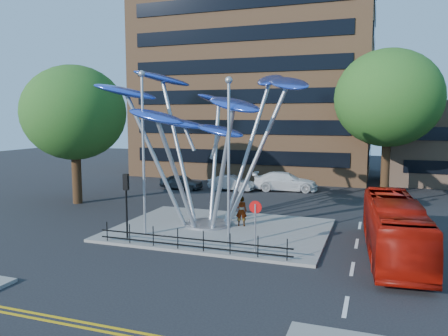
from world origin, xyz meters
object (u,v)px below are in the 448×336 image
at_px(tree_right, 388,98).
at_px(street_lamp_right, 229,147).
at_px(no_entry_sign_island, 255,217).
at_px(parked_car_mid, 232,183).
at_px(parked_car_left, 181,182).
at_px(traffic_light_island, 126,192).
at_px(leaf_sculpture, 207,111).
at_px(pedestrian, 241,211).
at_px(red_bus, 394,228).
at_px(street_lamp_left, 143,139).
at_px(tree_left, 74,113).
at_px(parked_car_right, 285,182).

relative_size(tree_right, street_lamp_right, 1.46).
relative_size(no_entry_sign_island, parked_car_mid, 0.60).
bearing_deg(parked_car_left, street_lamp_right, -144.96).
distance_m(tree_right, traffic_light_island, 24.06).
xyz_separation_m(leaf_sculpture, traffic_light_island, (-2.93, -4.18, -4.26)).
bearing_deg(parked_car_left, pedestrian, -138.53).
height_order(street_lamp_right, red_bus, street_lamp_right).
relative_size(street_lamp_right, parked_car_mid, 2.02).
height_order(no_entry_sign_island, parked_car_mid, no_entry_sign_island).
relative_size(street_lamp_left, parked_car_mid, 2.14).
distance_m(tree_left, leaf_sculpture, 12.38).
relative_size(traffic_light_island, no_entry_sign_island, 1.40).
distance_m(leaf_sculpture, traffic_light_island, 6.65).
height_order(parked_car_left, parked_car_right, parked_car_right).
bearing_deg(street_lamp_left, parked_car_left, 107.71).
distance_m(tree_right, pedestrian, 18.44).
relative_size(traffic_light_island, parked_car_left, 0.88).
bearing_deg(tree_left, parked_car_left, 60.65).
bearing_deg(parked_car_left, street_lamp_left, -159.59).
xyz_separation_m(traffic_light_island, red_bus, (13.20, 2.01, -1.26)).
bearing_deg(no_entry_sign_island, street_lamp_right, 162.13).
xyz_separation_m(traffic_light_island, pedestrian, (4.93, 4.47, -1.57)).
height_order(traffic_light_island, red_bus, traffic_light_island).
bearing_deg(red_bus, parked_car_right, 113.13).
height_order(tree_right, no_entry_sign_island, tree_right).
bearing_deg(street_lamp_left, leaf_sculpture, 52.60).
relative_size(tree_right, parked_car_right, 2.14).
height_order(street_lamp_left, parked_car_left, street_lamp_left).
height_order(tree_right, traffic_light_island, tree_right).
relative_size(traffic_light_island, parked_car_mid, 0.83).
distance_m(leaf_sculpture, street_lamp_right, 4.83).
height_order(street_lamp_left, parked_car_right, street_lamp_left).
distance_m(street_lamp_right, traffic_light_island, 6.05).
relative_size(street_lamp_left, street_lamp_right, 1.06).
bearing_deg(traffic_light_island, street_lamp_right, 5.19).
relative_size(parked_car_left, parked_car_right, 0.69).
relative_size(street_lamp_left, pedestrian, 4.94).
xyz_separation_m(street_lamp_left, parked_car_left, (-4.77, 14.92, -4.69)).
height_order(leaf_sculpture, street_lamp_left, leaf_sculpture).
xyz_separation_m(tree_right, parked_car_mid, (-12.77, -2.76, -7.36)).
distance_m(no_entry_sign_island, pedestrian, 4.97).
height_order(leaf_sculpture, red_bus, leaf_sculpture).
bearing_deg(street_lamp_right, no_entry_sign_island, -17.87).
bearing_deg(parked_car_right, tree_left, 119.10).
distance_m(leaf_sculpture, no_entry_sign_island, 7.71).
relative_size(tree_left, parked_car_mid, 2.51).
bearing_deg(street_lamp_right, parked_car_right, 92.47).
bearing_deg(leaf_sculpture, parked_car_left, 121.51).
bearing_deg(no_entry_sign_island, traffic_light_island, -179.87).
xyz_separation_m(tree_left, street_lamp_right, (14.50, -7.00, -1.70)).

